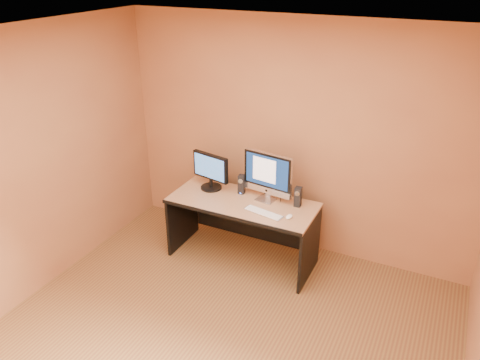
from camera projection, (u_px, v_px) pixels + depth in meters
The scene contains 12 objects.
floor at pixel (208, 355), 4.03m from camera, with size 4.00×4.00×0.00m, color brown.
walls at pixel (203, 226), 3.47m from camera, with size 4.00×4.00×2.60m, color #A16841, non-canonical shape.
ceiling at pixel (195, 46), 2.90m from camera, with size 4.00×4.00×0.00m, color white.
desk at pixel (242, 231), 5.16m from camera, with size 1.58×0.69×0.73m, color tan, non-canonical shape.
imac at pixel (266, 177), 4.92m from camera, with size 0.56×0.21×0.54m, color silver, non-canonical shape.
second_monitor at pixel (211, 171), 5.20m from camera, with size 0.47×0.24×0.42m, color black, non-canonical shape.
speaker_left at pixel (242, 184), 5.13m from camera, with size 0.07×0.07×0.22m, color black, non-canonical shape.
speaker_right at pixel (298, 197), 4.87m from camera, with size 0.07×0.07×0.22m, color black, non-canonical shape.
keyboard at pixel (263, 213), 4.77m from camera, with size 0.43×0.11×0.02m, color silver.
mouse at pixel (289, 217), 4.68m from camera, with size 0.06×0.10×0.04m, color white.
cable_a at pixel (281, 197), 5.08m from camera, with size 0.01×0.01×0.22m, color black.
cable_b at pixel (268, 193), 5.18m from camera, with size 0.01×0.01×0.18m, color black.
Camera 1 is at (1.55, -2.56, 3.11)m, focal length 35.00 mm.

